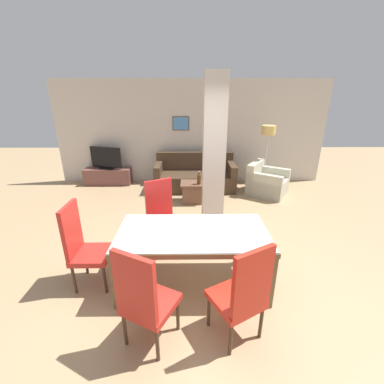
{
  "coord_description": "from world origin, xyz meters",
  "views": [
    {
      "loc": [
        -0.04,
        -2.77,
        2.36
      ],
      "look_at": [
        0.0,
        0.95,
        0.92
      ],
      "focal_mm": 24.0,
      "sensor_mm": 36.0,
      "label": 1
    }
  ],
  "objects_px": {
    "sofa": "(195,177)",
    "floor_lamp": "(268,136)",
    "armchair": "(266,183)",
    "bottle": "(199,179)",
    "dining_table": "(193,241)",
    "dining_chair_near_right": "(243,293)",
    "dining_chair_head_left": "(83,244)",
    "coffee_table": "(193,192)",
    "tv_stand": "(108,176)",
    "dining_chair_near_left": "(144,298)",
    "dining_chair_far_left": "(162,214)",
    "tv_screen": "(106,158)"
  },
  "relations": [
    {
      "from": "armchair",
      "to": "bottle",
      "type": "relative_size",
      "value": 3.94
    },
    {
      "from": "dining_chair_head_left",
      "to": "coffee_table",
      "type": "xyz_separation_m",
      "value": [
        1.41,
        2.71,
        -0.35
      ]
    },
    {
      "from": "floor_lamp",
      "to": "dining_chair_near_right",
      "type": "bearing_deg",
      "value": -107.85
    },
    {
      "from": "dining_chair_far_left",
      "to": "tv_stand",
      "type": "xyz_separation_m",
      "value": [
        -1.81,
        3.13,
        -0.36
      ]
    },
    {
      "from": "bottle",
      "to": "dining_chair_near_left",
      "type": "bearing_deg",
      "value": -100.19
    },
    {
      "from": "sofa",
      "to": "bottle",
      "type": "bearing_deg",
      "value": 93.73
    },
    {
      "from": "coffee_table",
      "to": "dining_chair_near_right",
      "type": "bearing_deg",
      "value": -83.11
    },
    {
      "from": "dining_table",
      "to": "tv_stand",
      "type": "distance_m",
      "value": 4.59
    },
    {
      "from": "dining_chair_near_right",
      "to": "tv_stand",
      "type": "height_order",
      "value": "dining_chair_near_right"
    },
    {
      "from": "coffee_table",
      "to": "tv_stand",
      "type": "bearing_deg",
      "value": 151.45
    },
    {
      "from": "dining_table",
      "to": "dining_chair_far_left",
      "type": "relative_size",
      "value": 1.66
    },
    {
      "from": "dining_chair_near_left",
      "to": "floor_lamp",
      "type": "bearing_deg",
      "value": 89.52
    },
    {
      "from": "sofa",
      "to": "tv_stand",
      "type": "height_order",
      "value": "sofa"
    },
    {
      "from": "tv_stand",
      "to": "bottle",
      "type": "bearing_deg",
      "value": -28.94
    },
    {
      "from": "dining_table",
      "to": "tv_screen",
      "type": "bearing_deg",
      "value": 119.83
    },
    {
      "from": "coffee_table",
      "to": "dining_chair_head_left",
      "type": "bearing_deg",
      "value": -117.52
    },
    {
      "from": "dining_chair_near_right",
      "to": "bottle",
      "type": "bearing_deg",
      "value": 66.2
    },
    {
      "from": "armchair",
      "to": "tv_stand",
      "type": "distance_m",
      "value": 4.2
    },
    {
      "from": "dining_chair_near_left",
      "to": "armchair",
      "type": "bearing_deg",
      "value": 87.58
    },
    {
      "from": "dining_chair_head_left",
      "to": "coffee_table",
      "type": "bearing_deg",
      "value": 152.48
    },
    {
      "from": "dining_table",
      "to": "dining_chair_far_left",
      "type": "xyz_separation_m",
      "value": [
        -0.47,
        0.84,
        -0.04
      ]
    },
    {
      "from": "dining_table",
      "to": "tv_screen",
      "type": "xyz_separation_m",
      "value": [
        -2.27,
        3.97,
        0.1
      ]
    },
    {
      "from": "sofa",
      "to": "tv_stand",
      "type": "xyz_separation_m",
      "value": [
        -2.38,
        0.34,
        -0.08
      ]
    },
    {
      "from": "dining_chair_near_right",
      "to": "dining_chair_far_left",
      "type": "xyz_separation_m",
      "value": [
        -0.93,
        1.69,
        0.0
      ]
    },
    {
      "from": "tv_stand",
      "to": "dining_chair_near_left",
      "type": "bearing_deg",
      "value": -69.61
    },
    {
      "from": "dining_chair_head_left",
      "to": "tv_screen",
      "type": "bearing_deg",
      "value": -167.24
    },
    {
      "from": "armchair",
      "to": "tv_screen",
      "type": "xyz_separation_m",
      "value": [
        -4.13,
        0.77,
        0.45
      ]
    },
    {
      "from": "coffee_table",
      "to": "tv_screen",
      "type": "relative_size",
      "value": 0.64
    },
    {
      "from": "armchair",
      "to": "dining_chair_head_left",
      "type": "bearing_deg",
      "value": -12.67
    },
    {
      "from": "dining_table",
      "to": "sofa",
      "type": "bearing_deg",
      "value": 88.37
    },
    {
      "from": "dining_chair_head_left",
      "to": "tv_screen",
      "type": "xyz_separation_m",
      "value": [
        -0.9,
        3.97,
        0.14
      ]
    },
    {
      "from": "tv_screen",
      "to": "tv_stand",
      "type": "bearing_deg",
      "value": 105.93
    },
    {
      "from": "dining_chair_near_left",
      "to": "coffee_table",
      "type": "distance_m",
      "value": 3.67
    },
    {
      "from": "tv_screen",
      "to": "dining_chair_near_left",
      "type": "bearing_deg",
      "value": 126.32
    },
    {
      "from": "armchair",
      "to": "floor_lamp",
      "type": "distance_m",
      "value": 1.18
    },
    {
      "from": "sofa",
      "to": "floor_lamp",
      "type": "distance_m",
      "value": 2.1
    },
    {
      "from": "tv_stand",
      "to": "floor_lamp",
      "type": "bearing_deg",
      "value": -4.22
    },
    {
      "from": "tv_stand",
      "to": "dining_table",
      "type": "bearing_deg",
      "value": -60.17
    },
    {
      "from": "dining_chair_head_left",
      "to": "dining_chair_far_left",
      "type": "xyz_separation_m",
      "value": [
        0.91,
        0.84,
        0.0
      ]
    },
    {
      "from": "coffee_table",
      "to": "sofa",
      "type": "bearing_deg",
      "value": 85.78
    },
    {
      "from": "tv_screen",
      "to": "coffee_table",
      "type": "bearing_deg",
      "value": 167.38
    },
    {
      "from": "dining_chair_head_left",
      "to": "dining_chair_near_left",
      "type": "bearing_deg",
      "value": 45.19
    },
    {
      "from": "tv_screen",
      "to": "floor_lamp",
      "type": "distance_m",
      "value": 4.25
    },
    {
      "from": "armchair",
      "to": "tv_stand",
      "type": "relative_size",
      "value": 0.95
    },
    {
      "from": "armchair",
      "to": "dining_chair_far_left",
      "type": "bearing_deg",
      "value": -11.92
    },
    {
      "from": "sofa",
      "to": "dining_chair_head_left",
      "type": "bearing_deg",
      "value": 67.83
    },
    {
      "from": "coffee_table",
      "to": "tv_stand",
      "type": "relative_size",
      "value": 0.45
    },
    {
      "from": "dining_table",
      "to": "dining_chair_near_right",
      "type": "bearing_deg",
      "value": -61.32
    },
    {
      "from": "coffee_table",
      "to": "dining_chair_near_left",
      "type": "bearing_deg",
      "value": -97.85
    },
    {
      "from": "dining_chair_near_right",
      "to": "coffee_table",
      "type": "relative_size",
      "value": 2.03
    }
  ]
}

